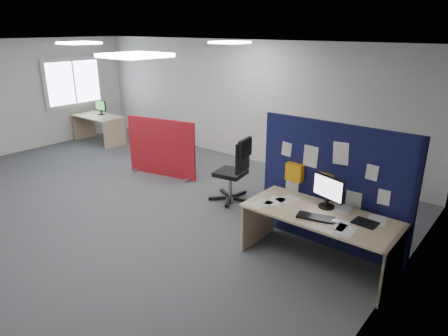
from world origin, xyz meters
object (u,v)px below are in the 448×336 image
Objects in this scene: second_desk at (100,122)px; navy_divider at (331,187)px; monitor_main at (328,190)px; office_chair at (236,166)px; main_desk at (321,224)px; monitor_second at (101,107)px; red_divider at (161,148)px.

navy_divider is at bearing -9.11° from second_desk.
monitor_main is 0.42× the size of office_chair.
monitor_main is (-0.03, 0.17, 0.40)m from main_desk.
navy_divider is 1.99m from office_chair.
office_chair is at bearing -10.83° from monitor_second.
main_desk and second_desk have the same top height.
office_chair reaches higher than monitor_second.
main_desk is at bearing -12.63° from second_desk.
navy_divider is 7.30m from monitor_second.
second_desk is at bearing 161.40° from office_chair.
monitor_main is 1.17× the size of monitor_second.
office_chair reaches higher than second_desk.
monitor_second is 5.34m from office_chair.
monitor_main is 7.39m from second_desk.
red_divider is at bearing 167.00° from main_desk.
monitor_second is at bearing 153.79° from red_divider.
monitor_main is 4.12m from red_divider.
main_desk is 1.23× the size of red_divider.
monitor_main is at bearing -23.01° from red_divider.
second_desk is at bearing 155.53° from red_divider.
navy_divider reaches higher than monitor_second.
red_divider is 3.81× the size of monitor_second.
main_desk is 7.52m from monitor_second.
navy_divider is 1.49× the size of second_desk.
monitor_main is 2.16m from office_chair.
monitor_second is (-7.31, 1.74, 0.37)m from main_desk.
office_chair is at bearing -8.26° from second_desk.
red_divider is at bearing -12.17° from second_desk.
red_divider is 1.09× the size of second_desk.
red_divider is at bearing 173.40° from navy_divider.
office_chair reaches higher than main_desk.
office_chair is at bearing 176.90° from monitor_main.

